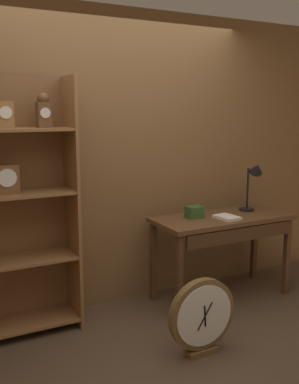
# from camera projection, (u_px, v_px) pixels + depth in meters

# --- Properties ---
(ground_plane) EXTENTS (10.00, 10.00, 0.00)m
(ground_plane) POSITION_uv_depth(u_px,v_px,m) (187.00, 369.00, 3.00)
(ground_plane) COLOR #4C3826
(back_wood_panel) EXTENTS (4.80, 0.05, 2.60)m
(back_wood_panel) POSITION_uv_depth(u_px,v_px,m) (112.00, 161.00, 3.88)
(back_wood_panel) COLOR brown
(back_wood_panel) RESTS_ON ground
(workbench) EXTENTS (1.29, 0.56, 0.78)m
(workbench) POSITION_uv_depth(u_px,v_px,m) (224.00, 227.00, 4.04)
(workbench) COLOR brown
(workbench) RESTS_ON ground
(desk_lamp) EXTENTS (0.22, 0.22, 0.49)m
(desk_lamp) POSITION_uv_depth(u_px,v_px,m) (254.00, 179.00, 4.20)
(desk_lamp) COLOR black
(desk_lamp) RESTS_ON workbench
(toolbox_small) EXTENTS (0.14, 0.12, 0.11)m
(toolbox_small) POSITION_uv_depth(u_px,v_px,m) (194.00, 212.00, 3.97)
(toolbox_small) COLOR #2D5123
(toolbox_small) RESTS_ON workbench
(open_repair_manual) EXTENTS (0.18, 0.24, 0.02)m
(open_repair_manual) POSITION_uv_depth(u_px,v_px,m) (227.00, 217.00, 3.94)
(open_repair_manual) COLOR silver
(open_repair_manual) RESTS_ON workbench
(round_clock_large) EXTENTS (0.53, 0.11, 0.57)m
(round_clock_large) POSITION_uv_depth(u_px,v_px,m) (202.00, 316.00, 3.15)
(round_clock_large) COLOR brown
(round_clock_large) RESTS_ON ground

